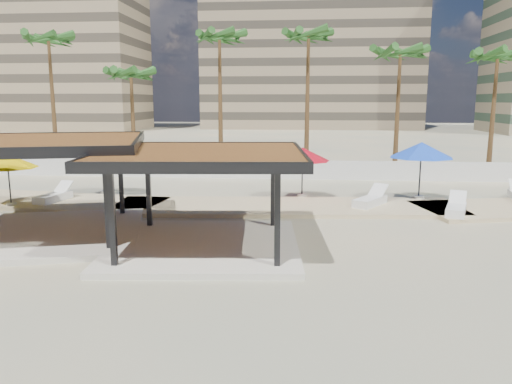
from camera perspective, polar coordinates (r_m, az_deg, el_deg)
ground at (r=16.77m, az=-4.27°, el=-6.87°), size 200.00×200.00×0.00m
promenade at (r=23.97m, az=3.50°, el=-1.43°), size 44.45×7.97×0.24m
boundary_wall at (r=32.20m, az=0.43°, el=2.62°), size 56.00×0.30×1.20m
building_west at (r=95.52m, az=-23.58°, el=15.78°), size 34.00×16.00×32.40m
building_mid at (r=94.25m, az=6.31°, el=16.03°), size 38.00×16.00×30.40m
pavilion_central at (r=16.82m, az=-6.01°, el=0.20°), size 7.18×7.18×3.36m
pavilion_west at (r=19.75m, az=-23.39°, el=1.40°), size 8.83×8.83×3.64m
umbrella_b at (r=25.59m, az=-26.54°, el=3.17°), size 3.23×3.23×2.39m
umbrella_c at (r=25.12m, az=5.34°, el=4.29°), size 3.32×3.32×2.48m
umbrella_d at (r=25.76m, az=18.38°, el=4.56°), size 3.62×3.62×2.79m
umbrella_f at (r=27.14m, az=-17.11°, el=4.64°), size 3.57×3.57×2.65m
lounger_a at (r=26.08m, az=-22.09°, el=-0.49°), size 1.12×2.32×0.84m
lounger_b at (r=23.78m, az=12.94°, el=-0.96°), size 1.88×2.35×0.88m
lounger_d at (r=23.09m, az=21.90°, el=-1.81°), size 1.42×2.35×0.85m
palm_b at (r=38.95m, az=-22.61°, el=15.29°), size 3.00×3.00×10.01m
palm_c at (r=35.88m, az=-14.09°, el=12.56°), size 3.00×3.00×7.57m
palm_d at (r=35.36m, az=-4.19°, el=16.65°), size 3.00×3.00×10.03m
palm_e at (r=34.39m, az=6.01°, el=16.72°), size 3.00×3.00×9.98m
palm_f at (r=35.06m, az=16.16°, el=14.52°), size 3.00×3.00×8.86m
palm_g at (r=36.22m, az=25.88°, el=13.34°), size 3.00×3.00×8.58m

